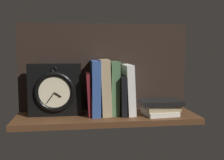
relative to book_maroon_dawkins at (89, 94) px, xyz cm
name	(u,v)px	position (x,y,z in cm)	size (l,w,h in cm)	color
ground_plane	(107,118)	(7.94, -2.40, -10.56)	(80.04, 23.64, 2.50)	#4C2D19
back_panel	(104,67)	(7.94, 8.82, 11.20)	(80.04, 1.20, 41.03)	black
book_maroon_dawkins	(89,94)	(0.00, 0.00, 0.00)	(1.64, 13.66, 18.63)	maroon
book_blue_modern	(95,88)	(2.98, 0.00, 2.70)	(3.71, 15.76, 24.03)	#2D4C8E
book_tan_shortstories	(105,87)	(7.18, 0.00, 2.97)	(4.09, 14.35, 24.56)	tan
book_green_romantic	(114,88)	(11.37, 0.00, 2.55)	(3.70, 12.01, 23.72)	#476B44
book_black_skeptic	(121,94)	(14.73, 0.00, -0.63)	(2.42, 16.44, 17.38)	black
book_white_catcher	(128,89)	(17.88, 0.00, 1.79)	(3.30, 15.87, 22.20)	silver
framed_clock	(55,90)	(-14.74, 0.18, 1.98)	(22.84, 7.58, 22.84)	black
book_stack_side	(161,107)	(31.77, -4.58, -5.83)	(17.98, 13.70, 6.61)	beige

